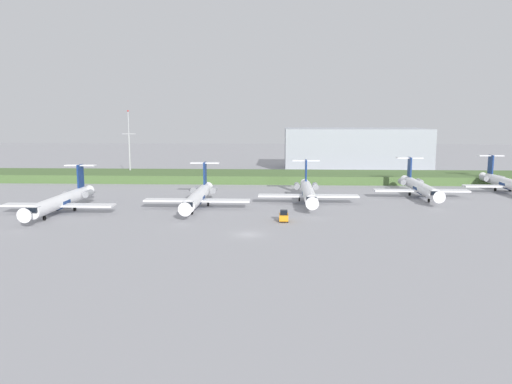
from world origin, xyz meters
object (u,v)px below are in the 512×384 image
regional_jet_sixth (506,183)px  baggage_tug (284,216)px  regional_jet_fifth (420,187)px  regional_jet_fourth (308,192)px  antenna_mast (129,150)px  regional_jet_second (62,200)px  regional_jet_third (198,196)px

regional_jet_sixth → baggage_tug: regional_jet_sixth is taller
regional_jet_fifth → regional_jet_sixth: (24.74, 8.86, 0.00)m
regional_jet_fourth → antenna_mast: bearing=140.8°
regional_jet_second → regional_jet_sixth: 109.35m
regional_jet_sixth → antenna_mast: size_ratio=1.43×
regional_jet_fifth → regional_jet_second: bearing=-163.2°
antenna_mast → regional_jet_fifth: bearing=-23.2°
regional_jet_second → regional_jet_third: same height
regional_jet_fourth → regional_jet_fifth: bearing=18.5°
regional_jet_third → baggage_tug: regional_jet_third is taller
regional_jet_second → regional_jet_fifth: 83.10m
regional_jet_second → baggage_tug: regional_jet_second is taller
regional_jet_second → regional_jet_fourth: bearing=15.8°
antenna_mast → regional_jet_second: bearing=-86.8°
regional_jet_fifth → regional_jet_fourth: bearing=-161.5°
regional_jet_fourth → regional_jet_sixth: bearing=19.0°
regional_jet_second → regional_jet_fourth: same height
regional_jet_third → antenna_mast: bearing=120.3°
regional_jet_fifth → regional_jet_sixth: 26.28m
regional_jet_third → antenna_mast: antenna_mast is taller
regional_jet_second → antenna_mast: 59.93m
regional_jet_third → regional_jet_sixth: bearing=18.4°
regional_jet_second → regional_jet_fifth: (79.57, 23.95, 0.00)m
regional_jet_second → antenna_mast: (-3.34, 59.49, 6.48)m
regional_jet_third → regional_jet_fourth: (24.31, 7.46, 0.00)m
antenna_mast → baggage_tug: bearing=-53.5°
baggage_tug → regional_jet_fourth: bearing=75.1°
regional_jet_second → baggage_tug: size_ratio=9.69×
regional_jet_second → antenna_mast: antenna_mast is taller
regional_jet_second → antenna_mast: size_ratio=1.43×
regional_jet_third → regional_jet_fifth: bearing=17.8°
regional_jet_sixth → baggage_tug: size_ratio=9.69×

